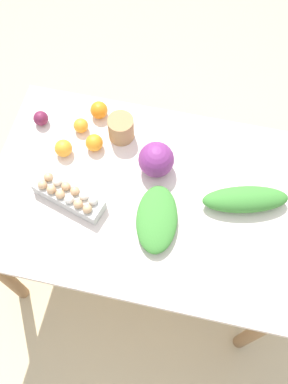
{
  "coord_description": "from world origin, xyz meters",
  "views": [
    {
      "loc": [
        -0.16,
        0.74,
        2.32
      ],
      "look_at": [
        0.0,
        0.0,
        0.76
      ],
      "focal_mm": 40.0,
      "sensor_mm": 36.0,
      "label": 1
    }
  ],
  "objects_px": {
    "egg_carton": "(69,196)",
    "orange_3": "(94,143)",
    "paper_bag": "(121,128)",
    "orange_0": "(81,126)",
    "cabbage_purple": "(156,160)",
    "orange_2": "(99,110)",
    "beet_root": "(41,118)",
    "greens_bunch_beet_tops": "(245,199)",
    "greens_bunch_chard": "(157,219)",
    "orange_1": "(63,148)"
  },
  "relations": [
    {
      "from": "cabbage_purple",
      "to": "orange_2",
      "type": "distance_m",
      "value": 0.37
    },
    {
      "from": "orange_2",
      "to": "orange_3",
      "type": "height_order",
      "value": "orange_2"
    },
    {
      "from": "greens_bunch_chard",
      "to": "beet_root",
      "type": "height_order",
      "value": "same"
    },
    {
      "from": "greens_bunch_beet_tops",
      "to": "greens_bunch_chard",
      "type": "bearing_deg",
      "value": 25.09
    },
    {
      "from": "beet_root",
      "to": "cabbage_purple",
      "type": "bearing_deg",
      "value": 167.63
    },
    {
      "from": "beet_root",
      "to": "orange_1",
      "type": "bearing_deg",
      "value": 138.26
    },
    {
      "from": "orange_2",
      "to": "orange_3",
      "type": "bearing_deg",
      "value": 98.27
    },
    {
      "from": "paper_bag",
      "to": "orange_0",
      "type": "height_order",
      "value": "paper_bag"
    },
    {
      "from": "cabbage_purple",
      "to": "paper_bag",
      "type": "bearing_deg",
      "value": -35.36
    },
    {
      "from": "greens_bunch_beet_tops",
      "to": "orange_0",
      "type": "height_order",
      "value": "greens_bunch_beet_tops"
    },
    {
      "from": "cabbage_purple",
      "to": "greens_bunch_chard",
      "type": "relative_size",
      "value": 0.51
    },
    {
      "from": "greens_bunch_beet_tops",
      "to": "beet_root",
      "type": "relative_size",
      "value": 5.27
    },
    {
      "from": "beet_root",
      "to": "greens_bunch_beet_tops",
      "type": "bearing_deg",
      "value": 167.58
    },
    {
      "from": "paper_bag",
      "to": "orange_0",
      "type": "bearing_deg",
      "value": 2.3
    },
    {
      "from": "greens_bunch_chard",
      "to": "orange_1",
      "type": "distance_m",
      "value": 0.51
    },
    {
      "from": "paper_bag",
      "to": "greens_bunch_chard",
      "type": "height_order",
      "value": "paper_bag"
    },
    {
      "from": "beet_root",
      "to": "orange_3",
      "type": "height_order",
      "value": "orange_3"
    },
    {
      "from": "paper_bag",
      "to": "orange_3",
      "type": "height_order",
      "value": "paper_bag"
    },
    {
      "from": "greens_bunch_chard",
      "to": "orange_3",
      "type": "xyz_separation_m",
      "value": [
        0.33,
        -0.28,
        0.01
      ]
    },
    {
      "from": "orange_1",
      "to": "orange_0",
      "type": "bearing_deg",
      "value": -106.27
    },
    {
      "from": "orange_1",
      "to": "greens_bunch_chard",
      "type": "bearing_deg",
      "value": 153.27
    },
    {
      "from": "egg_carton",
      "to": "beet_root",
      "type": "distance_m",
      "value": 0.41
    },
    {
      "from": "cabbage_purple",
      "to": "beet_root",
      "type": "height_order",
      "value": "cabbage_purple"
    },
    {
      "from": "paper_bag",
      "to": "orange_1",
      "type": "distance_m",
      "value": 0.26
    },
    {
      "from": "egg_carton",
      "to": "greens_bunch_beet_tops",
      "type": "height_order",
      "value": "egg_carton"
    },
    {
      "from": "cabbage_purple",
      "to": "orange_3",
      "type": "xyz_separation_m",
      "value": [
        0.28,
        -0.05,
        -0.04
      ]
    },
    {
      "from": "greens_bunch_beet_tops",
      "to": "orange_2",
      "type": "relative_size",
      "value": 4.44
    },
    {
      "from": "paper_bag",
      "to": "orange_0",
      "type": "xyz_separation_m",
      "value": [
        0.18,
        0.01,
        -0.03
      ]
    },
    {
      "from": "paper_bag",
      "to": "orange_2",
      "type": "relative_size",
      "value": 1.48
    },
    {
      "from": "paper_bag",
      "to": "beet_root",
      "type": "distance_m",
      "value": 0.36
    },
    {
      "from": "greens_bunch_beet_tops",
      "to": "orange_1",
      "type": "bearing_deg",
      "value": -5.46
    },
    {
      "from": "egg_carton",
      "to": "orange_3",
      "type": "distance_m",
      "value": 0.27
    },
    {
      "from": "beet_root",
      "to": "orange_3",
      "type": "bearing_deg",
      "value": 164.36
    },
    {
      "from": "beet_root",
      "to": "orange_0",
      "type": "bearing_deg",
      "value": -179.44
    },
    {
      "from": "greens_bunch_beet_tops",
      "to": "egg_carton",
      "type": "bearing_deg",
      "value": 11.12
    },
    {
      "from": "egg_carton",
      "to": "orange_3",
      "type": "relative_size",
      "value": 4.18
    },
    {
      "from": "orange_0",
      "to": "orange_3",
      "type": "xyz_separation_m",
      "value": [
        -0.08,
        0.08,
        0.01
      ]
    },
    {
      "from": "cabbage_purple",
      "to": "orange_2",
      "type": "height_order",
      "value": "cabbage_purple"
    },
    {
      "from": "orange_1",
      "to": "greens_bunch_beet_tops",
      "type": "bearing_deg",
      "value": 174.54
    },
    {
      "from": "orange_0",
      "to": "orange_1",
      "type": "relative_size",
      "value": 0.86
    },
    {
      "from": "beet_root",
      "to": "orange_0",
      "type": "distance_m",
      "value": 0.18
    },
    {
      "from": "orange_2",
      "to": "orange_3",
      "type": "distance_m",
      "value": 0.17
    },
    {
      "from": "paper_bag",
      "to": "beet_root",
      "type": "height_order",
      "value": "paper_bag"
    },
    {
      "from": "cabbage_purple",
      "to": "orange_3",
      "type": "relative_size",
      "value": 1.98
    },
    {
      "from": "greens_bunch_chard",
      "to": "egg_carton",
      "type": "bearing_deg",
      "value": -2.72
    },
    {
      "from": "greens_bunch_chard",
      "to": "orange_2",
      "type": "bearing_deg",
      "value": -51.69
    },
    {
      "from": "egg_carton",
      "to": "orange_2",
      "type": "bearing_deg",
      "value": -74.09
    },
    {
      "from": "cabbage_purple",
      "to": "greens_bunch_beet_tops",
      "type": "relative_size",
      "value": 0.43
    },
    {
      "from": "cabbage_purple",
      "to": "paper_bag",
      "type": "xyz_separation_m",
      "value": [
        0.18,
        -0.13,
        -0.02
      ]
    },
    {
      "from": "egg_carton",
      "to": "orange_1",
      "type": "distance_m",
      "value": 0.23
    }
  ]
}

